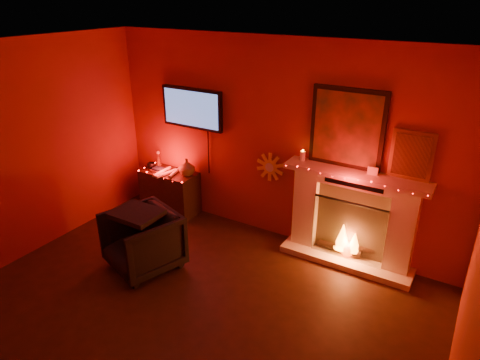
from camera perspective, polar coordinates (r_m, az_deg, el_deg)
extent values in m
plane|color=black|center=(4.57, -11.19, -20.62)|extent=(5.00, 5.00, 0.00)
plane|color=beige|center=(3.33, -14.96, 14.97)|extent=(5.00, 5.00, 0.00)
plane|color=#9E2D19|center=(5.65, 4.65, 4.99)|extent=(5.00, 0.00, 5.00)
plane|color=#9E2D19|center=(2.94, 27.95, -17.73)|extent=(0.00, 5.00, 5.00)
cube|color=beige|center=(5.70, 13.83, -10.26)|extent=(1.65, 0.40, 0.08)
cube|color=beige|center=(5.67, 8.86, -3.93)|extent=(0.30, 0.22, 0.95)
cube|color=beige|center=(5.41, 20.72, -6.77)|extent=(0.30, 0.22, 0.95)
cube|color=beige|center=(5.27, 15.24, -0.16)|extent=(1.50, 0.22, 0.14)
cube|color=beige|center=(5.18, 15.17, 0.62)|extent=(1.72, 0.34, 0.06)
cube|color=#8C6D51|center=(5.56, 14.83, -5.08)|extent=(0.90, 0.10, 0.95)
cube|color=black|center=(5.45, 14.17, -6.67)|extent=(0.90, 0.02, 0.78)
cylinder|color=black|center=(5.71, 13.15, -8.88)|extent=(0.55, 0.09, 0.09)
cylinder|color=black|center=(5.66, 15.01, -8.72)|extent=(0.51, 0.18, 0.08)
cone|color=orange|center=(5.61, 13.53, -7.30)|extent=(0.20, 0.20, 0.34)
cone|color=orange|center=(5.61, 14.98, -7.96)|extent=(0.16, 0.16, 0.26)
sphere|color=#FF3F07|center=(5.68, 14.14, -8.96)|extent=(0.18, 0.18, 0.18)
cube|color=black|center=(5.18, 14.09, 6.72)|extent=(0.88, 0.05, 0.95)
cube|color=#B94418|center=(5.16, 13.99, 6.64)|extent=(0.78, 0.01, 0.85)
cube|color=gold|center=(5.10, 21.90, 3.08)|extent=(0.46, 0.04, 0.56)
cube|color=#956422|center=(5.08, 21.85, 3.00)|extent=(0.38, 0.01, 0.48)
cylinder|color=beige|center=(5.40, 8.33, 3.20)|extent=(0.07, 0.07, 0.12)
cube|color=beige|center=(5.14, 17.27, 1.14)|extent=(0.12, 0.01, 0.10)
cube|color=black|center=(6.19, -6.40, 9.49)|extent=(1.00, 0.06, 0.58)
cube|color=#4365AD|center=(6.17, -6.59, 9.42)|extent=(0.92, 0.01, 0.50)
cylinder|color=black|center=(6.24, -4.23, 3.74)|extent=(0.02, 0.02, 0.66)
cylinder|color=yellow|center=(5.78, 4.01, 1.74)|extent=(0.20, 0.03, 0.20)
cylinder|color=beige|center=(5.77, 3.94, 1.69)|extent=(0.13, 0.01, 0.13)
cube|color=black|center=(6.70, -9.30, -1.53)|extent=(0.87, 0.44, 0.66)
imported|color=brown|center=(6.38, -7.11, 1.72)|extent=(0.24, 0.24, 0.25)
imported|color=black|center=(6.73, -11.78, 1.87)|extent=(0.12, 0.12, 0.09)
cylinder|color=beige|center=(6.53, -10.36, 1.10)|extent=(0.05, 0.38, 0.05)
cylinder|color=beige|center=(6.45, -9.80, 0.85)|extent=(0.11, 0.38, 0.05)
cylinder|color=beige|center=(6.48, -8.66, 1.01)|extent=(0.14, 0.38, 0.05)
cube|color=#5E2A1B|center=(6.61, -10.95, 1.25)|extent=(0.20, 0.14, 0.03)
cube|color=#20344B|center=(6.60, -10.85, 1.48)|extent=(0.17, 0.12, 0.02)
imported|color=black|center=(5.42, -12.85, -7.93)|extent=(1.02, 1.03, 0.74)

